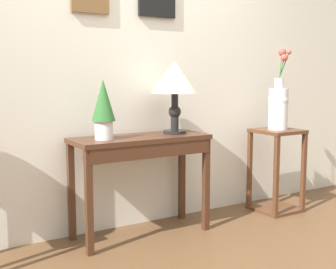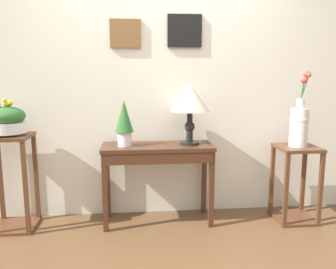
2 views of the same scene
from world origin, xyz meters
name	(u,v)px [view 1 (image 1 of 2)]	position (x,y,z in m)	size (l,w,h in m)	color
back_wall_with_art	(124,50)	(0.00, 1.37, 1.40)	(9.00, 0.13, 2.80)	silver
console_table	(142,153)	(-0.02, 1.06, 0.64)	(1.03, 0.40, 0.76)	#472819
table_lamp	(175,80)	(0.28, 1.08, 1.17)	(0.36, 0.36, 0.56)	black
potted_plant_on_console	(103,107)	(-0.32, 1.05, 0.99)	(0.16, 0.16, 0.42)	silver
pedestal_stand_right	(276,170)	(1.30, 1.00, 0.37)	(0.38, 0.38, 0.73)	#56331E
flower_vase_tall_right	(278,103)	(1.30, 0.99, 0.96)	(0.18, 0.19, 0.70)	silver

